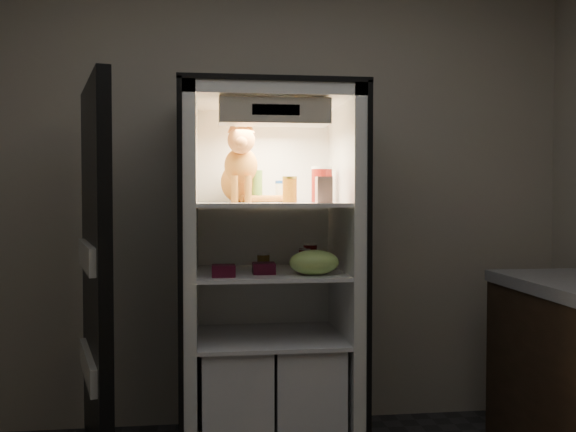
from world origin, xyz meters
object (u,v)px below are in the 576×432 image
(parmesan_shaker, at_px, (256,186))
(condiment_jar, at_px, (263,262))
(tabby_cat, at_px, (241,172))
(mayo_tub, at_px, (283,191))
(salsa_jar, at_px, (290,189))
(soda_can_c, at_px, (305,260))
(refrigerator, at_px, (269,298))
(grape_bag, at_px, (314,262))
(soda_can_b, at_px, (310,257))
(berry_box_left, at_px, (223,271))
(pepper_jar, at_px, (322,184))
(soda_can_a, at_px, (305,258))
(berry_box_right, at_px, (264,268))
(cream_carton, at_px, (324,190))

(parmesan_shaker, height_order, condiment_jar, parmesan_shaker)
(tabby_cat, distance_m, mayo_tub, 0.25)
(salsa_jar, height_order, soda_can_c, salsa_jar)
(refrigerator, relative_size, soda_can_c, 16.67)
(condiment_jar, distance_m, grape_bag, 0.31)
(tabby_cat, bearing_deg, soda_can_b, -6.52)
(grape_bag, bearing_deg, tabby_cat, 141.84)
(grape_bag, height_order, berry_box_left, grape_bag)
(parmesan_shaker, xyz_separation_m, mayo_tub, (0.15, 0.09, -0.03))
(refrigerator, height_order, tabby_cat, refrigerator)
(soda_can_b, distance_m, grape_bag, 0.22)
(berry_box_left, bearing_deg, parmesan_shaker, 54.53)
(mayo_tub, xyz_separation_m, berry_box_left, (-0.32, -0.33, -0.38))
(salsa_jar, bearing_deg, mayo_tub, 95.31)
(tabby_cat, xyz_separation_m, condiment_jar, (0.11, -0.05, -0.46))
(mayo_tub, distance_m, soda_can_c, 0.40)
(pepper_jar, bearing_deg, soda_can_a, -170.98)
(salsa_jar, bearing_deg, condiment_jar, 156.30)
(refrigerator, relative_size, condiment_jar, 20.90)
(soda_can_a, distance_m, grape_bag, 0.23)
(pepper_jar, relative_size, grape_bag, 0.76)
(berry_box_right, bearing_deg, pepper_jar, 27.58)
(condiment_jar, bearing_deg, parmesan_shaker, 146.10)
(condiment_jar, xyz_separation_m, berry_box_right, (-0.01, -0.14, -0.02))
(condiment_jar, bearing_deg, soda_can_c, -19.06)
(soda_can_b, height_order, soda_can_c, soda_can_b)
(tabby_cat, xyz_separation_m, mayo_tub, (0.22, 0.05, -0.10))
(tabby_cat, height_order, berry_box_right, tabby_cat)
(condiment_jar, xyz_separation_m, grape_bag, (0.23, -0.21, 0.02))
(refrigerator, bearing_deg, mayo_tub, 45.13)
(refrigerator, distance_m, mayo_tub, 0.57)
(tabby_cat, height_order, berry_box_left, tabby_cat)
(refrigerator, height_order, berry_box_right, refrigerator)
(mayo_tub, relative_size, pepper_jar, 0.61)
(condiment_jar, bearing_deg, soda_can_b, 0.47)
(salsa_jar, xyz_separation_m, grape_bag, (0.10, -0.16, -0.36))
(tabby_cat, xyz_separation_m, soda_can_b, (0.35, -0.05, -0.44))
(condiment_jar, distance_m, berry_box_left, 0.31)
(mayo_tub, bearing_deg, soda_can_b, -39.15)
(grape_bag, bearing_deg, salsa_jar, 122.47)
(tabby_cat, distance_m, soda_can_c, 0.56)
(salsa_jar, height_order, cream_carton, salsa_jar)
(tabby_cat, bearing_deg, berry_box_right, -61.04)
(soda_can_b, bearing_deg, soda_can_a, 158.27)
(soda_can_b, relative_size, berry_box_left, 1.19)
(mayo_tub, distance_m, cream_carton, 0.38)
(salsa_jar, xyz_separation_m, soda_can_c, (0.08, -0.01, -0.36))
(mayo_tub, bearing_deg, berry_box_right, -116.60)
(soda_can_a, height_order, condiment_jar, soda_can_a)
(tabby_cat, height_order, parmesan_shaker, tabby_cat)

